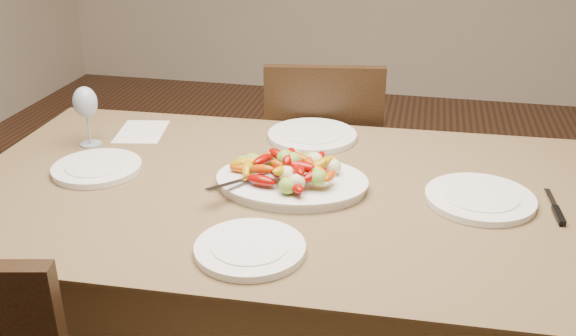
# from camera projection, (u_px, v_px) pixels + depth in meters

# --- Properties ---
(dining_table) EXTENTS (1.87, 1.10, 0.76)m
(dining_table) POSITION_uv_depth(u_px,v_px,m) (288.00, 301.00, 1.93)
(dining_table) COLOR brown
(dining_table) RESTS_ON ground
(chair_far) EXTENTS (0.48, 0.48, 0.95)m
(chair_far) POSITION_uv_depth(u_px,v_px,m) (322.00, 169.00, 2.56)
(chair_far) COLOR black
(chair_far) RESTS_ON ground
(serving_platter) EXTENTS (0.42, 0.32, 0.02)m
(serving_platter) POSITION_uv_depth(u_px,v_px,m) (292.00, 184.00, 1.77)
(serving_platter) COLOR white
(serving_platter) RESTS_ON dining_table
(roasted_vegetables) EXTENTS (0.34, 0.24, 0.09)m
(roasted_vegetables) POSITION_uv_depth(u_px,v_px,m) (292.00, 165.00, 1.75)
(roasted_vegetables) COLOR #7D0702
(roasted_vegetables) RESTS_ON serving_platter
(serving_spoon) EXTENTS (0.27, 0.20, 0.03)m
(serving_spoon) POSITION_uv_depth(u_px,v_px,m) (266.00, 175.00, 1.73)
(serving_spoon) COLOR #9EA0A8
(serving_spoon) RESTS_ON serving_platter
(plate_left) EXTENTS (0.26, 0.26, 0.02)m
(plate_left) POSITION_uv_depth(u_px,v_px,m) (97.00, 168.00, 1.87)
(plate_left) COLOR white
(plate_left) RESTS_ON dining_table
(plate_right) EXTENTS (0.29, 0.29, 0.02)m
(plate_right) POSITION_uv_depth(u_px,v_px,m) (480.00, 199.00, 1.69)
(plate_right) COLOR white
(plate_right) RESTS_ON dining_table
(plate_far) EXTENTS (0.29, 0.29, 0.02)m
(plate_far) POSITION_uv_depth(u_px,v_px,m) (312.00, 136.00, 2.10)
(plate_far) COLOR white
(plate_far) RESTS_ON dining_table
(plate_near) EXTENTS (0.26, 0.26, 0.02)m
(plate_near) POSITION_uv_depth(u_px,v_px,m) (250.00, 249.00, 1.47)
(plate_near) COLOR white
(plate_near) RESTS_ON dining_table
(wine_glass) EXTENTS (0.08, 0.08, 0.20)m
(wine_glass) POSITION_uv_depth(u_px,v_px,m) (87.00, 115.00, 2.01)
(wine_glass) COLOR #8C99A5
(wine_glass) RESTS_ON dining_table
(menu_card) EXTENTS (0.19, 0.23, 0.00)m
(menu_card) POSITION_uv_depth(u_px,v_px,m) (142.00, 132.00, 2.15)
(menu_card) COLOR silver
(menu_card) RESTS_ON dining_table
(table_knife) EXTENTS (0.03, 0.20, 0.01)m
(table_knife) POSITION_uv_depth(u_px,v_px,m) (555.00, 208.00, 1.65)
(table_knife) COLOR #9EA0A8
(table_knife) RESTS_ON dining_table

